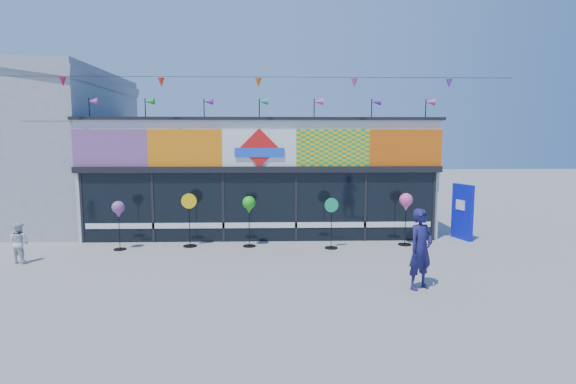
{
  "coord_description": "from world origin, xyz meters",
  "views": [
    {
      "loc": [
        0.49,
        -11.26,
        3.36
      ],
      "look_at": [
        0.89,
        2.0,
        1.81
      ],
      "focal_mm": 28.0,
      "sensor_mm": 36.0,
      "label": 1
    }
  ],
  "objects_px": {
    "spinner_1": "(189,219)",
    "spinner_4": "(406,204)",
    "blue_sign": "(462,212)",
    "child": "(19,243)",
    "spinner_0": "(118,211)",
    "adult_man": "(421,249)",
    "spinner_2": "(249,206)",
    "spinner_3": "(331,222)"
  },
  "relations": [
    {
      "from": "spinner_1",
      "to": "spinner_4",
      "type": "distance_m",
      "value": 6.88
    },
    {
      "from": "blue_sign",
      "to": "spinner_1",
      "type": "height_order",
      "value": "blue_sign"
    },
    {
      "from": "spinner_4",
      "to": "child",
      "type": "height_order",
      "value": "spinner_4"
    },
    {
      "from": "spinner_0",
      "to": "child",
      "type": "xyz_separation_m",
      "value": [
        -2.23,
        -1.41,
        -0.65
      ]
    },
    {
      "from": "spinner_1",
      "to": "spinner_4",
      "type": "relative_size",
      "value": 1.01
    },
    {
      "from": "blue_sign",
      "to": "spinner_4",
      "type": "xyz_separation_m",
      "value": [
        -2.18,
        -0.81,
        0.4
      ]
    },
    {
      "from": "spinner_4",
      "to": "adult_man",
      "type": "bearing_deg",
      "value": -101.9
    },
    {
      "from": "spinner_0",
      "to": "child",
      "type": "distance_m",
      "value": 2.72
    },
    {
      "from": "adult_man",
      "to": "spinner_2",
      "type": "bearing_deg",
      "value": 104.48
    },
    {
      "from": "spinner_1",
      "to": "blue_sign",
      "type": "bearing_deg",
      "value": 5.15
    },
    {
      "from": "spinner_0",
      "to": "spinner_4",
      "type": "bearing_deg",
      "value": 2.28
    },
    {
      "from": "spinner_1",
      "to": "spinner_3",
      "type": "xyz_separation_m",
      "value": [
        4.44,
        -0.38,
        -0.06
      ]
    },
    {
      "from": "spinner_3",
      "to": "spinner_0",
      "type": "bearing_deg",
      "value": 179.81
    },
    {
      "from": "blue_sign",
      "to": "spinner_3",
      "type": "height_order",
      "value": "blue_sign"
    },
    {
      "from": "spinner_3",
      "to": "spinner_4",
      "type": "height_order",
      "value": "spinner_4"
    },
    {
      "from": "adult_man",
      "to": "spinner_3",
      "type": "bearing_deg",
      "value": 81.76
    },
    {
      "from": "spinner_1",
      "to": "adult_man",
      "type": "xyz_separation_m",
      "value": [
        5.97,
        -4.23,
        0.02
      ]
    },
    {
      "from": "spinner_0",
      "to": "adult_man",
      "type": "bearing_deg",
      "value": -25.7
    },
    {
      "from": "spinner_1",
      "to": "spinner_4",
      "type": "xyz_separation_m",
      "value": [
        6.86,
        0.0,
        0.45
      ]
    },
    {
      "from": "spinner_0",
      "to": "spinner_2",
      "type": "height_order",
      "value": "spinner_2"
    },
    {
      "from": "spinner_1",
      "to": "child",
      "type": "bearing_deg",
      "value": -157.73
    },
    {
      "from": "spinner_3",
      "to": "child",
      "type": "height_order",
      "value": "spinner_3"
    },
    {
      "from": "spinner_3",
      "to": "child",
      "type": "bearing_deg",
      "value": -170.98
    },
    {
      "from": "blue_sign",
      "to": "spinner_0",
      "type": "xyz_separation_m",
      "value": [
        -11.11,
        -1.17,
        0.27
      ]
    },
    {
      "from": "child",
      "to": "spinner_4",
      "type": "bearing_deg",
      "value": -156.87
    },
    {
      "from": "spinner_3",
      "to": "spinner_1",
      "type": "bearing_deg",
      "value": 175.16
    },
    {
      "from": "spinner_0",
      "to": "spinner_2",
      "type": "xyz_separation_m",
      "value": [
        3.95,
        0.3,
        0.08
      ]
    },
    {
      "from": "spinner_3",
      "to": "adult_man",
      "type": "distance_m",
      "value": 4.14
    },
    {
      "from": "spinner_2",
      "to": "spinner_4",
      "type": "height_order",
      "value": "spinner_4"
    },
    {
      "from": "blue_sign",
      "to": "adult_man",
      "type": "bearing_deg",
      "value": -138.07
    },
    {
      "from": "spinner_2",
      "to": "spinner_3",
      "type": "distance_m",
      "value": 2.62
    },
    {
      "from": "blue_sign",
      "to": "spinner_3",
      "type": "bearing_deg",
      "value": 177.76
    },
    {
      "from": "spinner_4",
      "to": "child",
      "type": "relative_size",
      "value": 1.49
    },
    {
      "from": "spinner_4",
      "to": "adult_man",
      "type": "distance_m",
      "value": 4.34
    },
    {
      "from": "spinner_2",
      "to": "adult_man",
      "type": "distance_m",
      "value": 5.86
    },
    {
      "from": "adult_man",
      "to": "child",
      "type": "distance_m",
      "value": 10.57
    },
    {
      "from": "child",
      "to": "blue_sign",
      "type": "bearing_deg",
      "value": -154.92
    },
    {
      "from": "blue_sign",
      "to": "spinner_3",
      "type": "distance_m",
      "value": 4.75
    },
    {
      "from": "spinner_0",
      "to": "spinner_2",
      "type": "distance_m",
      "value": 3.97
    },
    {
      "from": "spinner_1",
      "to": "spinner_2",
      "type": "bearing_deg",
      "value": -1.54
    },
    {
      "from": "child",
      "to": "adult_man",
      "type": "bearing_deg",
      "value": -179.32
    },
    {
      "from": "spinner_3",
      "to": "child",
      "type": "xyz_separation_m",
      "value": [
        -8.74,
        -1.39,
        -0.27
      ]
    }
  ]
}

